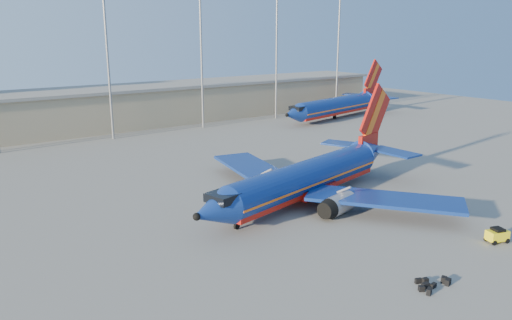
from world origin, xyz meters
name	(u,v)px	position (x,y,z in m)	size (l,w,h in m)	color
ground	(285,194)	(0.00, 0.00, 0.00)	(220.00, 220.00, 0.00)	slate
terminal_building	(157,103)	(10.00, 58.00, 4.32)	(122.00, 16.00, 8.50)	gray
light_mast_row	(157,45)	(5.00, 46.00, 17.55)	(101.60, 1.60, 28.65)	gray
aircraft_main	(310,177)	(1.14, -3.19, 2.77)	(37.85, 36.02, 12.98)	navy
aircraft_second	(337,106)	(46.76, 37.35, 3.05)	(38.89, 16.16, 13.28)	navy
baggage_tug	(497,235)	(7.12, -23.70, 0.77)	(2.33, 1.81, 1.47)	yellow
luggage_pile	(432,284)	(-5.60, -25.30, 0.24)	(3.26, 2.09, 0.52)	black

